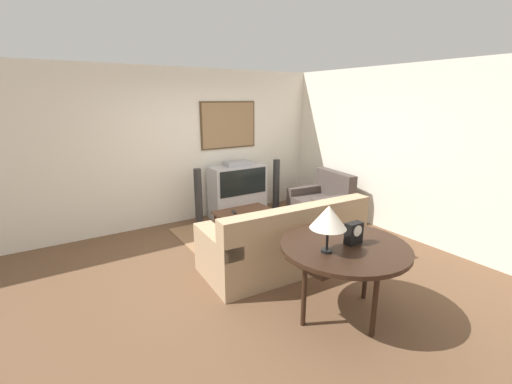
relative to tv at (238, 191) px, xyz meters
The scene contains 14 objects.
ground_plane 2.01m from the tv, 114.46° to the right, with size 12.00×12.00×0.00m, color brown.
wall_back 1.22m from the tv, 155.75° to the left, with size 12.00×0.10×2.70m.
wall_right 2.68m from the tv, 44.19° to the right, with size 0.06×12.00×2.70m.
area_rug 1.11m from the tv, 112.00° to the right, with size 1.99×1.88×0.01m.
tv is the anchor object (origin of this frame).
couch 2.18m from the tv, 103.27° to the right, with size 2.16×1.06×0.93m.
armchair 1.59m from the tv, 39.55° to the right, with size 0.96×1.06×0.88m.
coffee_table 0.97m from the tv, 113.64° to the right, with size 0.92×0.55×0.41m.
console_table 3.34m from the tv, 101.07° to the right, with size 1.28×1.28×0.79m.
table_lamp 3.48m from the tv, 105.48° to the right, with size 0.34×0.34×0.46m.
mantel_clock 3.37m from the tv, 99.54° to the right, with size 0.18×0.10×0.22m.
remote 1.03m from the tv, 123.28° to the right, with size 0.09×0.17×0.02m.
speaker_tower_left 0.84m from the tv, behind, with size 0.23×0.23×1.03m.
speaker_tower_right 0.84m from the tv, ahead, with size 0.23×0.23×1.03m.
Camera 1 is at (-2.27, -3.66, 2.19)m, focal length 24.00 mm.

